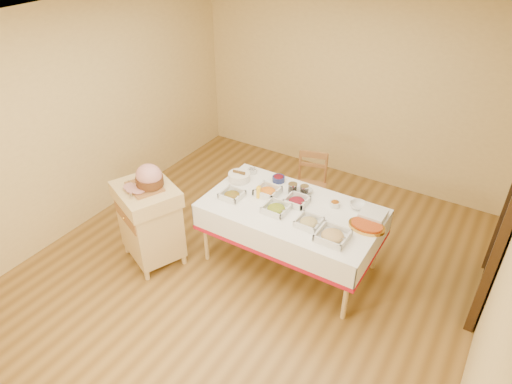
{
  "coord_description": "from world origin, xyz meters",
  "views": [
    {
      "loc": [
        2.01,
        -3.16,
        3.47
      ],
      "look_at": [
        -0.07,
        0.2,
        0.88
      ],
      "focal_mm": 32.0,
      "sensor_mm": 36.0,
      "label": 1
    }
  ],
  "objects_px": {
    "butcher_cart": "(150,219)",
    "bread_basket": "(239,177)",
    "preserve_jar_left": "(293,189)",
    "dining_table": "(291,220)",
    "mustard_bottle": "(259,192)",
    "plate_stack": "(373,215)",
    "preserve_jar_right": "(304,191)",
    "ham_on_board": "(148,178)",
    "dining_chair": "(310,186)",
    "brass_platter": "(367,226)"
  },
  "relations": [
    {
      "from": "butcher_cart",
      "to": "bread_basket",
      "type": "bearing_deg",
      "value": 56.23
    },
    {
      "from": "preserve_jar_left",
      "to": "bread_basket",
      "type": "height_order",
      "value": "preserve_jar_left"
    },
    {
      "from": "dining_table",
      "to": "mustard_bottle",
      "type": "bearing_deg",
      "value": -176.42
    },
    {
      "from": "preserve_jar_left",
      "to": "plate_stack",
      "type": "relative_size",
      "value": 0.52
    },
    {
      "from": "butcher_cart",
      "to": "preserve_jar_right",
      "type": "distance_m",
      "value": 1.69
    },
    {
      "from": "ham_on_board",
      "to": "plate_stack",
      "type": "relative_size",
      "value": 1.63
    },
    {
      "from": "dining_chair",
      "to": "preserve_jar_left",
      "type": "height_order",
      "value": "preserve_jar_left"
    },
    {
      "from": "ham_on_board",
      "to": "preserve_jar_left",
      "type": "xyz_separation_m",
      "value": [
        1.18,
        0.91,
        -0.23
      ]
    },
    {
      "from": "mustard_bottle",
      "to": "plate_stack",
      "type": "xyz_separation_m",
      "value": [
        1.16,
        0.29,
        -0.04
      ]
    },
    {
      "from": "dining_table",
      "to": "preserve_jar_right",
      "type": "distance_m",
      "value": 0.34
    },
    {
      "from": "bread_basket",
      "to": "plate_stack",
      "type": "bearing_deg",
      "value": 4.01
    },
    {
      "from": "ham_on_board",
      "to": "preserve_jar_left",
      "type": "distance_m",
      "value": 1.51
    },
    {
      "from": "preserve_jar_right",
      "to": "mustard_bottle",
      "type": "distance_m",
      "value": 0.49
    },
    {
      "from": "preserve_jar_right",
      "to": "mustard_bottle",
      "type": "xyz_separation_m",
      "value": [
        -0.39,
        -0.29,
        0.02
      ]
    },
    {
      "from": "butcher_cart",
      "to": "preserve_jar_left",
      "type": "distance_m",
      "value": 1.57
    },
    {
      "from": "dining_chair",
      "to": "preserve_jar_left",
      "type": "relative_size",
      "value": 6.69
    },
    {
      "from": "dining_table",
      "to": "ham_on_board",
      "type": "relative_size",
      "value": 4.62
    },
    {
      "from": "brass_platter",
      "to": "bread_basket",
      "type": "bearing_deg",
      "value": 176.85
    },
    {
      "from": "ham_on_board",
      "to": "mustard_bottle",
      "type": "relative_size",
      "value": 2.46
    },
    {
      "from": "butcher_cart",
      "to": "dining_chair",
      "type": "bearing_deg",
      "value": 56.34
    },
    {
      "from": "butcher_cart",
      "to": "ham_on_board",
      "type": "bearing_deg",
      "value": 38.13
    },
    {
      "from": "butcher_cart",
      "to": "preserve_jar_left",
      "type": "height_order",
      "value": "butcher_cart"
    },
    {
      "from": "dining_table",
      "to": "butcher_cart",
      "type": "relative_size",
      "value": 1.94
    },
    {
      "from": "preserve_jar_left",
      "to": "mustard_bottle",
      "type": "relative_size",
      "value": 0.79
    },
    {
      "from": "preserve_jar_left",
      "to": "brass_platter",
      "type": "distance_m",
      "value": 0.9
    },
    {
      "from": "dining_table",
      "to": "mustard_bottle",
      "type": "height_order",
      "value": "mustard_bottle"
    },
    {
      "from": "ham_on_board",
      "to": "preserve_jar_right",
      "type": "bearing_deg",
      "value": 35.98
    },
    {
      "from": "dining_table",
      "to": "bread_basket",
      "type": "xyz_separation_m",
      "value": [
        -0.76,
        0.16,
        0.21
      ]
    },
    {
      "from": "preserve_jar_left",
      "to": "bread_basket",
      "type": "bearing_deg",
      "value": -173.79
    },
    {
      "from": "ham_on_board",
      "to": "brass_platter",
      "type": "xyz_separation_m",
      "value": [
        2.07,
        0.76,
        -0.27
      ]
    },
    {
      "from": "ham_on_board",
      "to": "brass_platter",
      "type": "relative_size",
      "value": 1.1
    },
    {
      "from": "ham_on_board",
      "to": "plate_stack",
      "type": "height_order",
      "value": "ham_on_board"
    },
    {
      "from": "dining_chair",
      "to": "plate_stack",
      "type": "distance_m",
      "value": 1.27
    },
    {
      "from": "preserve_jar_left",
      "to": "dining_table",
      "type": "bearing_deg",
      "value": -63.21
    },
    {
      "from": "bread_basket",
      "to": "brass_platter",
      "type": "xyz_separation_m",
      "value": [
        1.53,
        -0.08,
        -0.02
      ]
    },
    {
      "from": "butcher_cart",
      "to": "preserve_jar_right",
      "type": "bearing_deg",
      "value": 36.04
    },
    {
      "from": "preserve_jar_left",
      "to": "plate_stack",
      "type": "xyz_separation_m",
      "value": [
        0.89,
        0.04,
        -0.02
      ]
    },
    {
      "from": "ham_on_board",
      "to": "plate_stack",
      "type": "distance_m",
      "value": 2.29
    },
    {
      "from": "ham_on_board",
      "to": "bread_basket",
      "type": "height_order",
      "value": "ham_on_board"
    },
    {
      "from": "dining_chair",
      "to": "plate_stack",
      "type": "bearing_deg",
      "value": -34.22
    },
    {
      "from": "ham_on_board",
      "to": "dining_table",
      "type": "bearing_deg",
      "value": 27.67
    },
    {
      "from": "preserve_jar_left",
      "to": "bread_basket",
      "type": "distance_m",
      "value": 0.64
    },
    {
      "from": "preserve_jar_right",
      "to": "mustard_bottle",
      "type": "bearing_deg",
      "value": -143.51
    },
    {
      "from": "dining_table",
      "to": "mustard_bottle",
      "type": "relative_size",
      "value": 11.34
    },
    {
      "from": "dining_table",
      "to": "preserve_jar_right",
      "type": "xyz_separation_m",
      "value": [
        0.01,
        0.27,
        0.22
      ]
    },
    {
      "from": "butcher_cart",
      "to": "mustard_bottle",
      "type": "xyz_separation_m",
      "value": [
        0.95,
        0.69,
        0.3
      ]
    },
    {
      "from": "dining_chair",
      "to": "preserve_jar_right",
      "type": "relative_size",
      "value": 7.07
    },
    {
      "from": "dining_chair",
      "to": "plate_stack",
      "type": "height_order",
      "value": "dining_chair"
    },
    {
      "from": "dining_chair",
      "to": "ham_on_board",
      "type": "relative_size",
      "value": 2.14
    },
    {
      "from": "mustard_bottle",
      "to": "bread_basket",
      "type": "xyz_separation_m",
      "value": [
        -0.37,
        0.18,
        -0.03
      ]
    }
  ]
}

